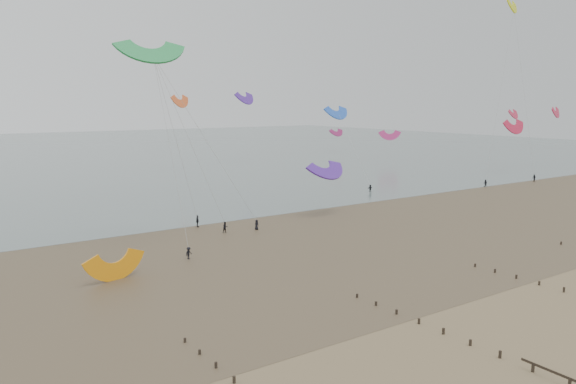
{
  "coord_description": "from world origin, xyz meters",
  "views": [
    {
      "loc": [
        -31.05,
        -26.93,
        18.67
      ],
      "look_at": [
        6.93,
        28.0,
        8.0
      ],
      "focal_mm": 35.0,
      "sensor_mm": 36.0,
      "label": 1
    }
  ],
  "objects": [
    {
      "name": "sea_and_shore",
      "position": [
        -4.08,
        34.4,
        0.01
      ],
      "size": [
        500.0,
        665.0,
        0.03
      ],
      "color": "#475654",
      "rests_on": "ground"
    },
    {
      "name": "kites_airborne",
      "position": [
        -4.85,
        86.39,
        19.6
      ],
      "size": [
        239.75,
        103.13,
        42.45
      ],
      "color": "#17A89F",
      "rests_on": "ground"
    },
    {
      "name": "grounded_kite",
      "position": [
        -13.47,
        30.71,
        0.0
      ],
      "size": [
        6.79,
        5.8,
        3.26
      ],
      "primitive_type": null,
      "rotation": [
        1.54,
        0.0,
        0.22
      ],
      "color": "orange",
      "rests_on": "ground"
    },
    {
      "name": "ground",
      "position": [
        0.0,
        0.0,
        0.0
      ],
      "size": [
        500.0,
        500.0,
        0.0
      ],
      "primitive_type": "plane",
      "color": "brown",
      "rests_on": "ground"
    },
    {
      "name": "kitesurfers",
      "position": [
        31.34,
        47.77,
        0.81
      ],
      "size": [
        151.87,
        26.48,
        1.83
      ],
      "color": "black",
      "rests_on": "ground"
    }
  ]
}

